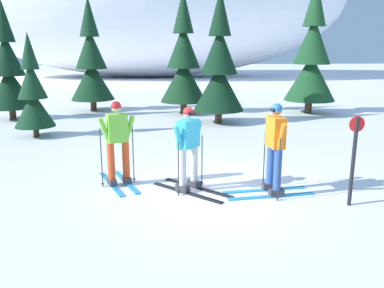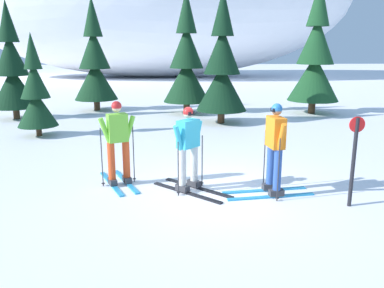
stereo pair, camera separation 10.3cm
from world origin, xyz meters
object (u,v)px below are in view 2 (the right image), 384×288
object	(u,v)px
pine_tree_center_left	(95,64)
trail_marker_post	(354,157)
pine_tree_right	(222,68)
pine_tree_far_right	(315,59)
skier_orange_jacket	(275,147)
pine_tree_left	(36,94)
pine_tree_far_left	(12,71)
pine_tree_center_right	(186,63)
skier_cyan_jacket	(189,147)
skier_lime_jacket	(118,142)

from	to	relation	value
pine_tree_center_left	trail_marker_post	world-z (taller)	pine_tree_center_left
pine_tree_right	pine_tree_far_right	size ratio (longest dim) A/B	0.88
pine_tree_right	trail_marker_post	distance (m)	8.39
skier_orange_jacket	pine_tree_center_left	size ratio (longest dim) A/B	0.36
pine_tree_far_right	pine_tree_left	bearing A→B (deg)	-159.72
pine_tree_far_left	trail_marker_post	size ratio (longest dim) A/B	2.78
pine_tree_right	pine_tree_left	bearing A→B (deg)	-163.34
pine_tree_center_right	trail_marker_post	world-z (taller)	pine_tree_center_right
pine_tree_center_left	pine_tree_far_right	world-z (taller)	pine_tree_far_right
skier_cyan_jacket	trail_marker_post	xyz separation A→B (m)	(2.88, -1.03, 0.04)
pine_tree_center_left	pine_tree_center_right	bearing A→B (deg)	-15.69
skier_orange_jacket	pine_tree_right	distance (m)	7.61
skier_lime_jacket	pine_tree_center_left	size ratio (longest dim) A/B	0.35
pine_tree_far_left	pine_tree_far_right	bearing A→B (deg)	2.70
skier_lime_jacket	pine_tree_right	size ratio (longest dim) A/B	0.36
skier_orange_jacket	pine_tree_center_right	bearing A→B (deg)	96.82
skier_lime_jacket	trail_marker_post	xyz separation A→B (m)	(4.31, -1.44, 0.01)
pine_tree_far_left	pine_tree_right	world-z (taller)	pine_tree_right
skier_lime_jacket	pine_tree_center_left	bearing A→B (deg)	101.88
pine_tree_far_left	pine_tree_center_left	bearing A→B (deg)	35.58
pine_tree_right	pine_tree_far_right	bearing A→B (deg)	25.29
pine_tree_far_left	pine_tree_left	distance (m)	3.82
pine_tree_far_left	pine_tree_center_left	world-z (taller)	pine_tree_center_left
pine_tree_center_left	pine_tree_center_right	distance (m)	4.20
skier_lime_jacket	pine_tree_left	world-z (taller)	pine_tree_left
pine_tree_center_left	pine_tree_left	bearing A→B (deg)	-100.48
pine_tree_far_left	pine_tree_far_right	distance (m)	12.37
skier_cyan_jacket	skier_lime_jacket	xyz separation A→B (m)	(-1.43, 0.41, 0.03)
skier_lime_jacket	pine_tree_center_right	bearing A→B (deg)	78.34
skier_orange_jacket	pine_tree_far_right	distance (m)	10.54
pine_tree_far_left	trail_marker_post	bearing A→B (deg)	-45.99
pine_tree_left	pine_tree_center_right	bearing A→B (deg)	39.88
pine_tree_far_left	pine_tree_right	xyz separation A→B (m)	(8.09, -1.43, 0.13)
pine_tree_right	pine_tree_far_right	distance (m)	4.71
pine_tree_far_left	pine_tree_left	bearing A→B (deg)	-60.31
pine_tree_center_left	pine_tree_right	world-z (taller)	pine_tree_center_left
pine_tree_left	pine_tree_center_left	bearing A→B (deg)	79.52
pine_tree_center_left	pine_tree_right	distance (m)	6.28
pine_tree_center_right	pine_tree_right	bearing A→B (deg)	-63.06
pine_tree_right	trail_marker_post	xyz separation A→B (m)	(1.23, -8.22, -1.12)
trail_marker_post	pine_tree_far_left	bearing A→B (deg)	134.01
skier_cyan_jacket	pine_tree_right	bearing A→B (deg)	77.15
skier_lime_jacket	pine_tree_far_right	bearing A→B (deg)	50.21
pine_tree_center_right	trail_marker_post	xyz separation A→B (m)	(2.42, -10.56, -1.23)
skier_orange_jacket	pine_tree_right	size ratio (longest dim) A/B	0.37
pine_tree_far_right	pine_tree_center_right	bearing A→B (deg)	176.53
trail_marker_post	skier_cyan_jacket	bearing A→B (deg)	160.36
skier_lime_jacket	pine_tree_left	bearing A→B (deg)	122.55
skier_lime_jacket	pine_tree_left	size ratio (longest dim) A/B	0.54
skier_orange_jacket	trail_marker_post	size ratio (longest dim) A/B	1.09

